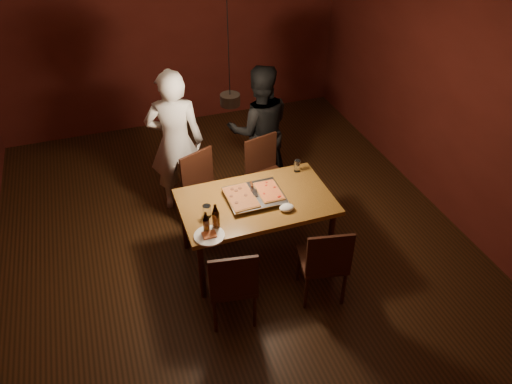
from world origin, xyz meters
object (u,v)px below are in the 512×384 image
object	(u,v)px
diner_white	(176,143)
diner_dark	(260,130)
plate_slice	(209,236)
pendant_lamp	(230,99)
dining_table	(256,206)
chair_far_right	(266,168)
chair_near_right	(325,258)
beer_bottle_a	(206,222)
beer_bottle_b	(216,217)
chair_near_left	(233,280)
pizza_tray	(255,196)
chair_far_left	(203,184)

from	to	relation	value
diner_white	diner_dark	world-z (taller)	diner_white
plate_slice	diner_dark	bearing A→B (deg)	56.75
pendant_lamp	dining_table	bearing A→B (deg)	-55.84
chair_far_right	plate_slice	size ratio (longest dim) A/B	1.82
chair_far_right	chair_near_right	distance (m)	1.57
beer_bottle_a	plate_slice	world-z (taller)	beer_bottle_a
diner_white	diner_dark	size ratio (longest dim) A/B	1.08
dining_table	beer_bottle_b	world-z (taller)	beer_bottle_b
beer_bottle_a	diner_dark	xyz separation A→B (m)	(1.05, 1.52, -0.06)
pendant_lamp	chair_near_right	bearing A→B (deg)	-60.50
plate_slice	beer_bottle_a	bearing A→B (deg)	93.71
chair_near_left	plate_slice	world-z (taller)	chair_near_left
chair_near_left	beer_bottle_a	world-z (taller)	beer_bottle_a
pizza_tray	chair_near_right	bearing A→B (deg)	-66.31
chair_far_left	plate_slice	distance (m)	1.13
pizza_tray	plate_slice	size ratio (longest dim) A/B	1.96
plate_slice	dining_table	bearing A→B (deg)	32.65
beer_bottle_a	diner_dark	distance (m)	1.85
chair_far_right	pendant_lamp	distance (m)	1.46
chair_far_left	chair_far_right	xyz separation A→B (m)	(0.76, 0.08, 0.00)
plate_slice	diner_white	bearing A→B (deg)	89.27
pizza_tray	dining_table	bearing A→B (deg)	-87.11
chair_far_right	pendant_lamp	size ratio (longest dim) A/B	0.46
beer_bottle_a	chair_near_right	bearing A→B (deg)	-25.63
beer_bottle_a	beer_bottle_b	distance (m)	0.10
chair_near_right	diner_dark	distance (m)	2.01
dining_table	chair_far_right	bearing A→B (deg)	63.68
dining_table	beer_bottle_a	distance (m)	0.67
dining_table	chair_near_left	xyz separation A→B (m)	(-0.48, -0.75, -0.14)
chair_near_right	pizza_tray	size ratio (longest dim) A/B	0.90
chair_far_right	pizza_tray	bearing A→B (deg)	48.30
chair_near_left	diner_white	xyz separation A→B (m)	(-0.08, 1.89, 0.33)
chair_far_right	beer_bottle_b	xyz separation A→B (m)	(-0.88, -1.07, 0.34)
dining_table	pizza_tray	bearing A→B (deg)	96.43
diner_white	diner_dark	bearing A→B (deg)	-162.09
dining_table	diner_dark	size ratio (longest dim) A/B	0.94
chair_near_right	pizza_tray	xyz separation A→B (m)	(-0.41, 0.80, 0.24)
chair_far_left	plate_slice	bearing A→B (deg)	56.07
chair_far_right	beer_bottle_b	distance (m)	1.43
beer_bottle_b	diner_white	xyz separation A→B (m)	(-0.07, 1.41, -0.02)
beer_bottle_b	diner_white	size ratio (longest dim) A/B	0.15
beer_bottle_b	pendant_lamp	xyz separation A→B (m)	(0.32, 0.51, 0.88)
chair_far_right	chair_near_right	xyz separation A→B (m)	(0.01, -1.57, 0.00)
dining_table	plate_slice	world-z (taller)	plate_slice
chair_near_left	plate_slice	size ratio (longest dim) A/B	1.73
dining_table	chair_far_right	distance (m)	0.91
dining_table	beer_bottle_b	distance (m)	0.59
chair_near_right	beer_bottle_a	bearing A→B (deg)	165.74
chair_near_right	plate_slice	size ratio (longest dim) A/B	1.77
beer_bottle_a	diner_dark	size ratio (longest dim) A/B	0.14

